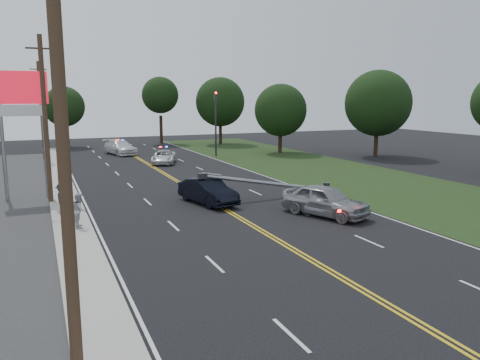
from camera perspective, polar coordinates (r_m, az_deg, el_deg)
name	(u,v)px	position (r m, az deg, el deg)	size (l,w,h in m)	color
ground	(275,239)	(21.65, 4.30, -7.17)	(120.00, 120.00, 0.00)	black
sidewalk	(67,208)	(29.02, -20.33, -3.21)	(1.80, 70.00, 0.12)	#A9A398
grass_verge	(371,182)	(37.11, 15.70, -0.27)	(12.00, 80.00, 0.01)	black
centerline_yellow	(204,197)	(30.57, -4.42, -2.06)	(0.36, 80.00, 0.00)	gold
pylon_sign	(21,104)	(32.31, -25.14, 8.39)	(3.20, 0.35, 8.00)	gray
traffic_signal	(216,118)	(51.56, -2.98, 7.57)	(0.28, 0.41, 7.05)	#2D2D30
fallen_streetlight	(275,184)	(30.21, 4.34, -0.44)	(9.36, 0.44, 1.91)	#2D2D30
utility_pole_near	(64,161)	(10.38, -20.68, 2.17)	(1.60, 0.28, 10.00)	#382619
utility_pole_mid	(45,120)	(30.32, -22.64, 6.79)	(1.60, 0.28, 10.00)	#382619
utility_pole_far	(41,111)	(52.31, -23.07, 7.79)	(1.60, 0.28, 10.00)	#382619
tree_6	(64,107)	(65.21, -20.65, 8.37)	(5.19, 5.19, 7.85)	black
tree_7	(160,95)	(66.99, -9.71, 10.14)	(5.06, 5.06, 9.27)	black
tree_8	(220,102)	(65.16, -2.43, 9.48)	(6.73, 6.73, 9.17)	black
tree_9	(281,110)	(54.78, 4.96, 8.48)	(6.03, 6.03, 7.98)	black
tree_13	(378,103)	(53.25, 16.47, 8.96)	(7.10, 7.10, 9.35)	black
crashed_sedan	(208,191)	(28.53, -3.95, -1.37)	(1.62, 4.66, 1.53)	black
waiting_sedan	(325,200)	(25.97, 10.33, -2.47)	(2.00, 4.97, 1.69)	gray
emergency_a	(164,157)	(46.54, -9.29, 2.78)	(2.11, 4.57, 1.27)	silver
emergency_b	(120,147)	(54.99, -14.39, 3.87)	(2.27, 5.57, 1.62)	silver
bystander_a	(66,204)	(25.34, -20.44, -2.79)	(0.68, 0.44, 1.85)	#23232A
bystander_b	(80,210)	(24.24, -18.96, -3.47)	(0.82, 0.64, 1.68)	#A6A6AB
bystander_c	(62,198)	(27.43, -20.90, -2.09)	(1.07, 0.61, 1.66)	#171B39
bystander_d	(62,186)	(30.54, -20.86, -0.67)	(1.12, 0.47, 1.91)	#5F514C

